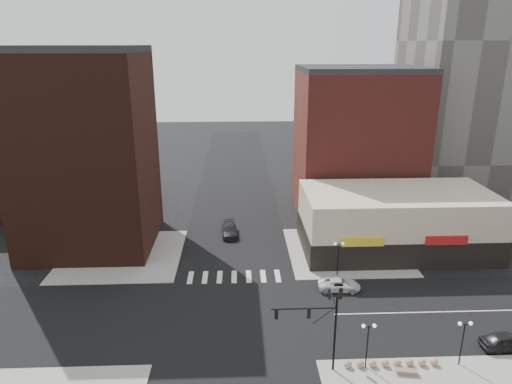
{
  "coord_description": "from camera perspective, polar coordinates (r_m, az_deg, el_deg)",
  "views": [
    {
      "loc": [
        0.5,
        -39.45,
        25.98
      ],
      "look_at": [
        2.38,
        6.43,
        11.0
      ],
      "focal_mm": 32.0,
      "sensor_mm": 36.0,
      "label": 1
    }
  ],
  "objects": [
    {
      "name": "building_ne_row",
      "position": [
        62.44,
        17.04,
        -4.06
      ],
      "size": [
        24.2,
        12.2,
        8.0
      ],
      "color": "beige",
      "rests_on": "ground"
    },
    {
      "name": "building_nw",
      "position": [
        62.61,
        -20.5,
        4.48
      ],
      "size": [
        16.0,
        15.0,
        25.0
      ],
      "primitive_type": "cube",
      "color": "#351911",
      "rests_on": "ground"
    },
    {
      "name": "stone_bench",
      "position": [
        42.07,
        18.26,
        -20.55
      ],
      "size": [
        1.82,
        0.83,
        0.41
      ],
      "rotation": [
        0.0,
        0.0,
        -0.17
      ],
      "color": "#836E5A",
      "rests_on": "sidewalk_se"
    },
    {
      "name": "white_suv",
      "position": [
        52.16,
        10.38,
        -11.32
      ],
      "size": [
        4.73,
        2.35,
        1.29
      ],
      "primitive_type": "imported",
      "rotation": [
        0.0,
        0.0,
        1.52
      ],
      "color": "silver",
      "rests_on": "ground"
    },
    {
      "name": "sidewalk_ne",
      "position": [
        61.47,
        11.13,
        -7.24
      ],
      "size": [
        15.0,
        15.0,
        0.12
      ],
      "primitive_type": "cube",
      "color": "gray",
      "rests_on": "ground"
    },
    {
      "name": "road_ns",
      "position": [
        47.23,
        -2.67,
        -15.31
      ],
      "size": [
        14.0,
        200.0,
        0.02
      ],
      "primitive_type": "cube",
      "color": "black",
      "rests_on": "ground"
    },
    {
      "name": "ground",
      "position": [
        47.24,
        -2.67,
        -15.32
      ],
      "size": [
        240.0,
        240.0,
        0.0
      ],
      "primitive_type": "plane",
      "color": "black",
      "rests_on": "ground"
    },
    {
      "name": "dark_sedan_north",
      "position": [
        65.04,
        -3.32,
        -4.78
      ],
      "size": [
        2.48,
        5.37,
        1.52
      ],
      "primitive_type": "imported",
      "rotation": [
        0.0,
        0.0,
        0.07
      ],
      "color": "black",
      "rests_on": "ground"
    },
    {
      "name": "bollard_row",
      "position": [
        42.45,
        16.54,
        -19.79
      ],
      "size": [
        8.0,
        0.65,
        0.65
      ],
      "color": "#A07F6E",
      "rests_on": "sidewalk_se"
    },
    {
      "name": "sidewalk_nw",
      "position": [
        61.7,
        -16.33,
        -7.56
      ],
      "size": [
        15.0,
        15.0,
        0.12
      ],
      "primitive_type": "cube",
      "color": "gray",
      "rests_on": "ground"
    },
    {
      "name": "building_nw_low",
      "position": [
        82.77,
        -25.41,
        2.32
      ],
      "size": [
        20.0,
        18.0,
        12.0
      ],
      "primitive_type": "cube",
      "color": "#351911",
      "rests_on": "ground"
    },
    {
      "name": "building_ne_midrise",
      "position": [
        72.94,
        12.46,
        5.79
      ],
      "size": [
        18.0,
        15.0,
        22.0
      ],
      "primitive_type": "cube",
      "color": "maroon",
      "rests_on": "ground"
    },
    {
      "name": "traffic_signal",
      "position": [
        38.56,
        8.39,
        -15.18
      ],
      "size": [
        5.59,
        3.09,
        7.77
      ],
      "color": "black",
      "rests_on": "ground"
    },
    {
      "name": "street_lamp_se_b",
      "position": [
        42.96,
        24.55,
        -15.65
      ],
      "size": [
        1.22,
        0.32,
        4.16
      ],
      "color": "black",
      "rests_on": "sidewalk_se"
    },
    {
      "name": "street_lamp_se_a",
      "position": [
        40.17,
        13.85,
        -16.92
      ],
      "size": [
        1.22,
        0.32,
        4.16
      ],
      "color": "black",
      "rests_on": "sidewalk_se"
    },
    {
      "name": "street_lamp_ne",
      "position": [
        53.84,
        10.29,
        -7.17
      ],
      "size": [
        1.22,
        0.32,
        4.16
      ],
      "color": "black",
      "rests_on": "sidewalk_ne"
    },
    {
      "name": "road_ew",
      "position": [
        47.23,
        -2.67,
        -15.31
      ],
      "size": [
        200.0,
        14.0,
        0.02
      ],
      "primitive_type": "cube",
      "color": "black",
      "rests_on": "ground"
    },
    {
      "name": "dark_sedan_east",
      "position": [
        48.13,
        28.9,
        -16.01
      ],
      "size": [
        4.79,
        2.13,
        1.6
      ],
      "primitive_type": "imported",
      "rotation": [
        0.0,
        0.0,
        1.62
      ],
      "color": "black",
      "rests_on": "ground"
    }
  ]
}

